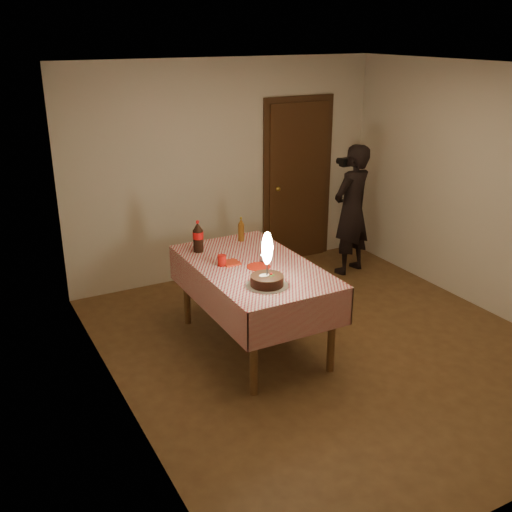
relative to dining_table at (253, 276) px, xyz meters
name	(u,v)px	position (x,y,z in m)	size (l,w,h in m)	color
ground	(328,347)	(0.62, -0.38, -0.73)	(4.00, 4.50, 0.01)	brown
room_shell	(334,179)	(0.65, -0.30, 0.92)	(4.04, 4.54, 2.62)	beige
dining_table	(253,276)	(0.00, 0.00, 0.00)	(1.02, 1.72, 0.84)	brown
birthday_cake	(267,273)	(-0.12, -0.48, 0.23)	(0.36, 0.36, 0.49)	white
red_plate	(259,267)	(0.02, -0.07, 0.12)	(0.22, 0.22, 0.01)	red
red_cup	(222,260)	(-0.26, 0.13, 0.16)	(0.08, 0.08, 0.10)	#B1110C
clear_cup	(264,257)	(0.12, 0.02, 0.16)	(0.07, 0.07, 0.09)	white
napkin_stack	(231,263)	(-0.17, 0.12, 0.12)	(0.15, 0.15, 0.02)	#B02914
cola_bottle	(198,237)	(-0.31, 0.57, 0.26)	(0.10, 0.10, 0.32)	black
amber_bottle_right	(241,230)	(0.20, 0.65, 0.23)	(0.06, 0.06, 0.25)	#5F3710
photographer	(352,210)	(1.96, 1.12, 0.08)	(0.68, 0.54, 1.62)	black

